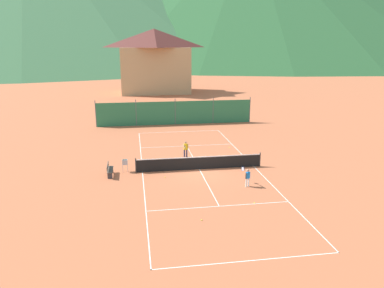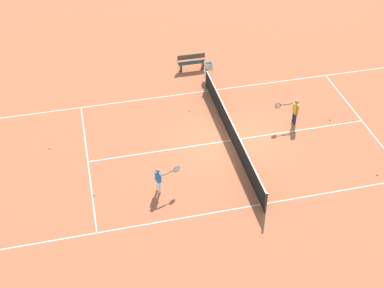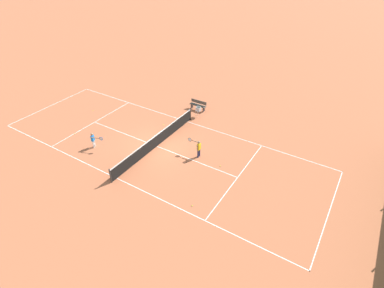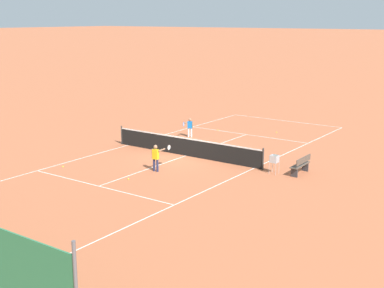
% 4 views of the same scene
% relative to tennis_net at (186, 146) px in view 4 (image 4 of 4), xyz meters
% --- Properties ---
extents(ground_plane, '(600.00, 600.00, 0.00)m').
position_rel_tennis_net_xyz_m(ground_plane, '(0.00, 0.00, -0.50)').
color(ground_plane, '#B7603D').
extents(court_line_markings, '(8.25, 23.85, 0.01)m').
position_rel_tennis_net_xyz_m(court_line_markings, '(0.00, 0.00, -0.50)').
color(court_line_markings, white).
rests_on(court_line_markings, ground).
extents(tennis_net, '(9.18, 0.08, 1.06)m').
position_rel_tennis_net_xyz_m(tennis_net, '(0.00, 0.00, 0.00)').
color(tennis_net, '#2D2D2D').
rests_on(tennis_net, ground).
extents(player_near_baseline, '(0.38, 1.02, 1.17)m').
position_rel_tennis_net_xyz_m(player_near_baseline, '(2.43, -3.71, 0.18)').
color(player_near_baseline, white).
rests_on(player_near_baseline, ground).
extents(player_near_service, '(0.44, 1.06, 1.29)m').
position_rel_tennis_net_xyz_m(player_near_service, '(-0.57, 3.15, 0.25)').
color(player_near_service, '#23284C').
rests_on(player_near_service, ground).
extents(tennis_ball_alley_right, '(0.07, 0.07, 0.07)m').
position_rel_tennis_net_xyz_m(tennis_ball_alley_right, '(-0.41, 4.96, -0.47)').
color(tennis_ball_alley_right, '#CCE033').
rests_on(tennis_ball_alley_right, ground).
extents(tennis_ball_mid_court, '(0.07, 0.07, 0.07)m').
position_rel_tennis_net_xyz_m(tennis_ball_mid_court, '(2.07, -6.33, -0.47)').
color(tennis_ball_mid_court, '#CCE033').
rests_on(tennis_ball_mid_court, ground).
extents(tennis_ball_by_net_left, '(0.07, 0.07, 0.07)m').
position_rel_tennis_net_xyz_m(tennis_ball_by_net_left, '(-1.29, -7.97, -0.47)').
color(tennis_ball_by_net_left, '#CCE033').
rests_on(tennis_ball_by_net_left, ground).
extents(tennis_ball_by_net_right, '(0.07, 0.07, 0.07)m').
position_rel_tennis_net_xyz_m(tennis_ball_by_net_right, '(3.57, 5.26, -0.47)').
color(tennis_ball_by_net_right, '#CCE033').
rests_on(tennis_ball_by_net_right, ground).
extents(tennis_ball_service_box, '(0.07, 0.07, 0.07)m').
position_rel_tennis_net_xyz_m(tennis_ball_service_box, '(-2.62, -1.34, -0.47)').
color(tennis_ball_service_box, '#CCE033').
rests_on(tennis_ball_service_box, ground).
extents(ball_hopper, '(0.36, 0.36, 0.89)m').
position_rel_tennis_net_xyz_m(ball_hopper, '(-5.30, 0.30, 0.16)').
color(ball_hopper, '#B7B7BC').
rests_on(ball_hopper, ground).
extents(courtside_bench, '(0.36, 1.50, 0.84)m').
position_rel_tennis_net_xyz_m(courtside_bench, '(-6.34, -0.35, -0.05)').
color(courtside_bench, '#51473D').
rests_on(courtside_bench, ground).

